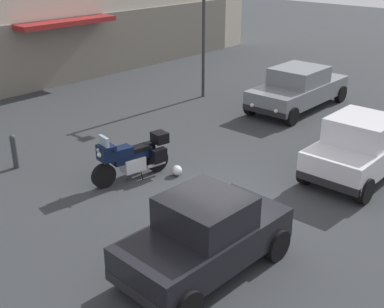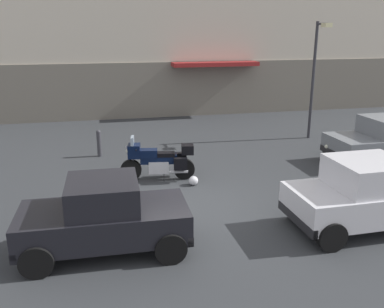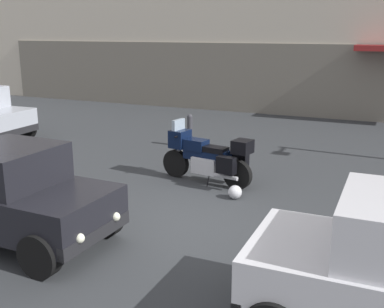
% 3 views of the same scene
% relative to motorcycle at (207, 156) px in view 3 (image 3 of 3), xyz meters
% --- Properties ---
extents(ground_plane, '(80.00, 80.00, 0.00)m').
position_rel_motorcycle_xyz_m(ground_plane, '(0.51, -2.35, -0.62)').
color(ground_plane, '#2D3033').
extents(motorcycle, '(2.25, 0.93, 1.36)m').
position_rel_motorcycle_xyz_m(motorcycle, '(0.00, 0.00, 0.00)').
color(motorcycle, black).
rests_on(motorcycle, ground).
extents(helmet, '(0.28, 0.28, 0.28)m').
position_rel_motorcycle_xyz_m(helmet, '(0.91, -0.71, -0.48)').
color(helmet, silver).
rests_on(helmet, ground).
extents(car_compact_side, '(3.51, 1.78, 1.56)m').
position_rel_motorcycle_xyz_m(car_compact_side, '(-1.72, -4.01, 0.15)').
color(car_compact_side, black).
rests_on(car_compact_side, ground).
extents(bollard_curbside, '(0.16, 0.16, 0.98)m').
position_rel_motorcycle_xyz_m(bollard_curbside, '(-1.74, 2.88, -0.10)').
color(bollard_curbside, '#333338').
rests_on(bollard_curbside, ground).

